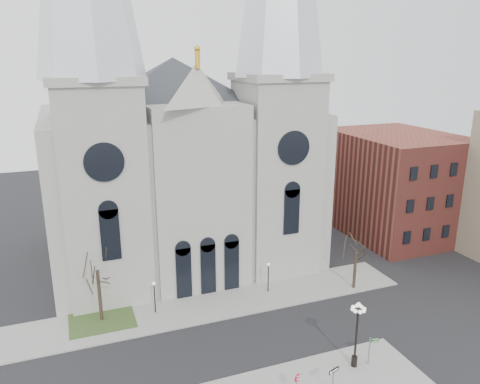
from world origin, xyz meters
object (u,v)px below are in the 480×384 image
object	(u,v)px
one_way_sign	(333,376)
street_name_sign	(370,348)
stop_sign	(297,380)
globe_lamp	(357,327)

from	to	relation	value
one_way_sign	street_name_sign	size ratio (longest dim) A/B	0.96
stop_sign	one_way_sign	world-z (taller)	one_way_sign
stop_sign	globe_lamp	xyz separation A→B (m)	(6.06, 1.59, 2.06)
street_name_sign	globe_lamp	bearing A→B (deg)	-178.71
one_way_sign	street_name_sign	bearing A→B (deg)	5.85
globe_lamp	street_name_sign	bearing A→B (deg)	-9.22
stop_sign	street_name_sign	world-z (taller)	street_name_sign
street_name_sign	stop_sign	bearing A→B (deg)	-158.87
stop_sign	street_name_sign	bearing A→B (deg)	7.80
stop_sign	globe_lamp	bearing A→B (deg)	11.88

